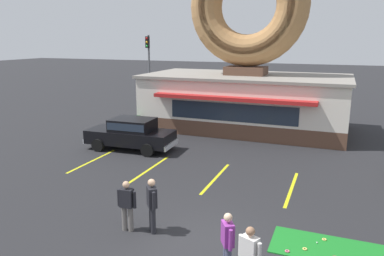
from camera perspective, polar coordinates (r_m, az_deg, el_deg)
ground_plane at (r=10.74m, az=0.82°, el=-17.37°), size 160.00×160.00×0.00m
donut_shop_building at (r=23.28m, az=8.20°, el=8.95°), size 12.30×6.75×10.96m
putting_mat at (r=11.18m, az=23.82°, el=-17.21°), size 4.41×1.48×0.03m
mini_donut_near_left at (r=11.50m, az=19.52°, el=-15.71°), size 0.13×0.13×0.04m
mini_donut_mid_left at (r=10.90m, az=16.82°, el=-17.21°), size 0.13×0.13×0.04m
mini_donut_far_left at (r=10.68m, az=14.31°, el=-17.72°), size 0.13×0.13×0.04m
golf_ball at (r=11.27m, az=18.50°, el=-16.23°), size 0.04×0.04×0.04m
car_black at (r=19.20m, az=-9.25°, el=-0.70°), size 4.64×2.14×1.60m
pedestrian_blue_sweater_man at (r=8.78m, az=8.74°, el=-18.72°), size 0.56×0.37×1.55m
pedestrian_hooded_kid at (r=11.21m, az=-9.90°, el=-11.32°), size 0.59×0.27×1.54m
pedestrian_leather_jacket_man at (r=9.25m, az=5.43°, el=-16.75°), size 0.40×0.52×1.57m
pedestrian_clipboard_woman at (r=11.01m, az=-6.11°, el=-11.30°), size 0.43×0.48×1.64m
trash_bin at (r=22.84m, az=-8.41°, el=0.63°), size 0.57×0.57×0.97m
traffic_light_pole at (r=30.91m, az=-6.63°, el=10.01°), size 0.28×0.47×5.80m
parking_stripe_far_left at (r=17.98m, az=-14.92°, el=-4.84°), size 0.12×3.60×0.01m
parking_stripe_left at (r=16.44m, az=-6.41°, el=-6.20°), size 0.12×3.60×0.01m
parking_stripe_mid_left at (r=15.33m, az=3.64°, el=-7.61°), size 0.12×3.60×0.01m
parking_stripe_centre at (r=14.76m, az=14.92°, el=-8.92°), size 0.12×3.60×0.01m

